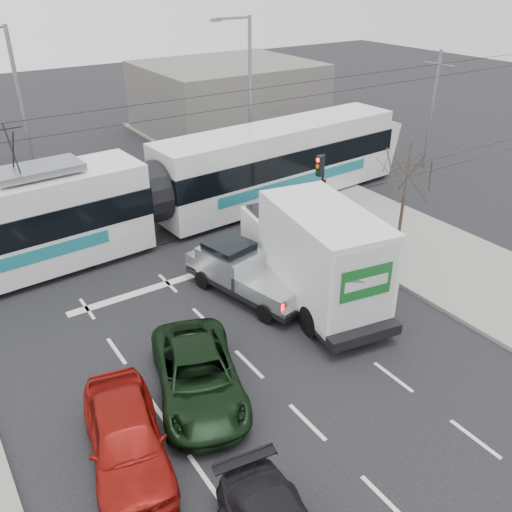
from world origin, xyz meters
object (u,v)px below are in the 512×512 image
street_lamp_far (19,114)px  green_car (198,375)px  tram (148,195)px  traffic_signal (321,176)px  navy_pickup (307,238)px  box_truck (314,253)px  red_car (126,437)px  street_lamp_near (247,93)px  silver_pickup (242,271)px  bare_tree (407,175)px

street_lamp_far → green_car: street_lamp_far is taller
tram → traffic_signal: bearing=-32.0°
tram → navy_pickup: size_ratio=5.21×
box_truck → red_car: box_truck is taller
street_lamp_far → green_car: size_ratio=1.76×
red_car → street_lamp_near: bearing=60.9°
box_truck → traffic_signal: bearing=58.1°
silver_pickup → box_truck: box_truck is taller
street_lamp_near → red_car: street_lamp_near is taller
street_lamp_near → navy_pickup: (-3.25, -9.64, -4.00)m
red_car → tram: bearing=75.6°
silver_pickup → navy_pickup: (3.62, 0.57, 0.15)m
silver_pickup → red_car: silver_pickup is taller
navy_pickup → red_car: 11.93m
bare_tree → red_car: 14.80m
traffic_signal → green_car: 12.39m
street_lamp_far → red_car: (-2.16, -17.45, -4.32)m
street_lamp_far → box_truck: street_lamp_far is taller
street_lamp_near → bare_tree: bearing=-88.6°
box_truck → green_car: size_ratio=1.58×
green_car → red_car: red_car is taller
green_car → tram: bearing=92.0°
silver_pickup → green_car: 5.83m
traffic_signal → silver_pickup: bearing=-155.8°
bare_tree → street_lamp_far: 17.97m
red_car → silver_pickup: bearing=50.0°
street_lamp_far → tram: street_lamp_far is taller
bare_tree → tram: (-8.06, 7.75, -1.66)m
bare_tree → navy_pickup: (-3.53, 1.86, -2.68)m
silver_pickup → green_car: bearing=-147.6°
bare_tree → street_lamp_near: street_lamp_near is taller
street_lamp_near → red_car: (-13.66, -15.45, -4.32)m
street_lamp_near → box_truck: (-4.87, -12.01, -3.19)m
green_car → street_lamp_near: bearing=71.4°
traffic_signal → street_lamp_far: 14.47m
tram → navy_pickup: 7.50m
street_lamp_far → silver_pickup: street_lamp_far is taller
bare_tree → street_lamp_far: size_ratio=0.56×
street_lamp_near → box_truck: 13.35m
street_lamp_near → tram: (-7.78, -3.75, -2.98)m
bare_tree → box_truck: size_ratio=0.62×
navy_pickup → street_lamp_far: bearing=108.0°
tram → box_truck: (2.91, -8.26, -0.21)m
silver_pickup → red_car: (-6.79, -5.24, -0.16)m
box_truck → navy_pickup: bearing=65.6°
street_lamp_far → box_truck: (6.63, -14.01, -3.19)m
bare_tree → tram: size_ratio=0.17×
traffic_signal → street_lamp_near: (0.84, 7.50, 2.37)m
street_lamp_far → green_car: (0.51, -16.32, -4.40)m
traffic_signal → green_car: traffic_signal is taller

